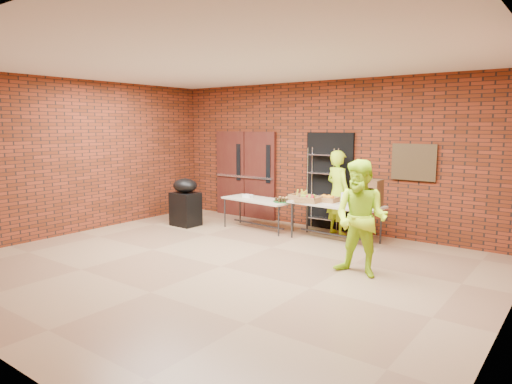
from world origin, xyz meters
The scene contains 19 objects.
room centered at (0.00, 0.00, 1.60)m, with size 8.08×7.08×3.28m.
double_doors centered at (-2.20, 3.44, 1.05)m, with size 1.78×0.12×2.10m.
dark_doorway centered at (0.10, 3.46, 1.05)m, with size 1.10×0.06×2.10m, color black.
bronze_plaque centered at (1.90, 3.45, 1.55)m, with size 0.85×0.04×0.70m, color #45351B.
wire_rack centered at (0.01, 3.32, 0.89)m, with size 0.65×0.22×1.77m, color silver, non-canonical shape.
table_left centered at (-1.11, 2.51, 0.61)m, with size 1.68×0.83×0.67m.
table_right centered at (0.71, 2.58, 0.68)m, with size 1.87×0.88×0.75m.
basket_bananas centered at (-0.08, 2.59, 0.80)m, with size 0.42×0.32×0.13m.
basket_oranges centered at (0.49, 2.66, 0.80)m, with size 0.40×0.31×0.12m.
basket_apples centered at (0.20, 2.41, 0.81)m, with size 0.47×0.36×0.15m.
muffin_tray centered at (-0.47, 2.52, 0.71)m, with size 0.41×0.41×0.10m.
napkin_box centered at (-1.42, 2.53, 0.70)m, with size 0.20×0.13×0.07m, color white.
coffee_dispenser centered at (1.37, 2.67, 1.00)m, with size 0.38×0.34×0.50m, color #50361B.
cup_stack_front centered at (0.94, 2.43, 0.87)m, with size 0.08×0.08×0.25m, color white.
cup_stack_mid centered at (1.19, 2.44, 0.85)m, with size 0.07×0.07×0.22m, color white.
cup_stack_back centered at (0.96, 2.57, 0.87)m, with size 0.08×0.08×0.24m, color white.
covered_grill centered at (-2.65, 1.83, 0.54)m, with size 0.60×0.51×1.07m.
volunteer_woman centered at (0.50, 3.10, 0.87)m, with size 0.64×0.42×1.75m, color #BBF51B.
volunteer_man centered at (1.96, 0.93, 0.87)m, with size 0.85×0.66×1.75m, color #BBF51B.
Camera 1 is at (4.69, -5.33, 2.24)m, focal length 32.00 mm.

